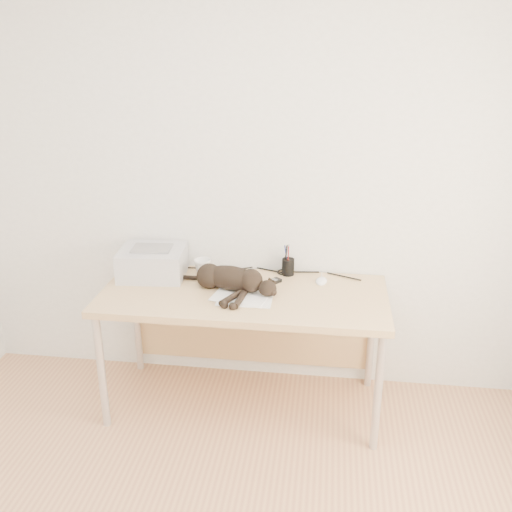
# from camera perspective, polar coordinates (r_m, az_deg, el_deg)

# --- Properties ---
(wall_back) EXTENTS (3.50, 0.00, 3.50)m
(wall_back) POSITION_cam_1_polar(r_m,az_deg,el_deg) (3.35, -0.40, 7.67)
(wall_back) COLOR white
(wall_back) RESTS_ON floor
(desk) EXTENTS (1.60, 0.70, 0.74)m
(desk) POSITION_cam_1_polar(r_m,az_deg,el_deg) (3.33, -1.02, -5.14)
(desk) COLOR #D1B57A
(desk) RESTS_ON floor
(printer) EXTENTS (0.40, 0.35, 0.18)m
(printer) POSITION_cam_1_polar(r_m,az_deg,el_deg) (3.44, -10.28, -0.60)
(printer) COLOR #B7B8BD
(printer) RESTS_ON desk
(papers) EXTENTS (0.35, 0.27, 0.01)m
(papers) POSITION_cam_1_polar(r_m,az_deg,el_deg) (3.13, -1.34, -4.16)
(papers) COLOR white
(papers) RESTS_ON desk
(cat) EXTENTS (0.63, 0.40, 0.15)m
(cat) POSITION_cam_1_polar(r_m,az_deg,el_deg) (3.20, -2.81, -2.34)
(cat) COLOR black
(cat) RESTS_ON desk
(mug) EXTENTS (0.14, 0.14, 0.10)m
(mug) POSITION_cam_1_polar(r_m,az_deg,el_deg) (3.43, -5.37, -1.11)
(mug) COLOR white
(mug) RESTS_ON desk
(pen_cup) EXTENTS (0.07, 0.07, 0.19)m
(pen_cup) POSITION_cam_1_polar(r_m,az_deg,el_deg) (3.41, 3.23, -1.05)
(pen_cup) COLOR black
(pen_cup) RESTS_ON desk
(remote_grey) EXTENTS (0.07, 0.17, 0.02)m
(remote_grey) POSITION_cam_1_polar(r_m,az_deg,el_deg) (3.39, -4.27, -2.07)
(remote_grey) COLOR gray
(remote_grey) RESTS_ON desk
(remote_black) EXTENTS (0.15, 0.16, 0.02)m
(remote_black) POSITION_cam_1_polar(r_m,az_deg,el_deg) (3.29, 1.26, -2.75)
(remote_black) COLOR black
(remote_black) RESTS_ON desk
(mouse) EXTENTS (0.08, 0.12, 0.04)m
(mouse) POSITION_cam_1_polar(r_m,az_deg,el_deg) (3.34, 6.57, -2.32)
(mouse) COLOR white
(mouse) RESTS_ON desk
(cable_tangle) EXTENTS (1.36, 0.09, 0.01)m
(cable_tangle) POSITION_cam_1_polar(r_m,az_deg,el_deg) (3.47, -0.49, -1.45)
(cable_tangle) COLOR black
(cable_tangle) RESTS_ON desk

